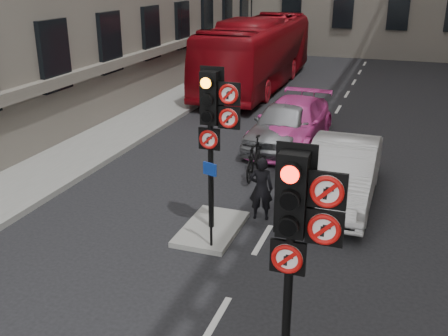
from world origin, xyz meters
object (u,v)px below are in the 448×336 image
Objects in this scene: signal_near at (298,222)px; motorcyclist at (261,188)px; motorcycle at (255,157)px; info_sign at (211,193)px; bus_red at (258,53)px; car_pink at (292,123)px; car_white at (342,172)px; car_silver at (285,124)px; signal_far at (214,116)px.

signal_near is 2.33× the size of motorcyclist.
motorcycle is at bearing -80.86° from motorcyclist.
bus_red is at bearing 121.76° from info_sign.
motorcyclist reaches higher than car_pink.
car_white is at bearing -144.45° from motorcyclist.
signal_near is at bearing -34.04° from info_sign.
signal_near is 10.94m from car_silver.
signal_far is 1.62m from info_sign.
bus_red reaches higher than motorcyclist.
motorcyclist reaches higher than motorcycle.
signal_far is 1.93× the size of info_sign.
info_sign is (0.21, -0.81, -1.38)m from signal_far.
motorcyclist is at bearing 109.98° from signal_near.
signal_far reaches higher than bus_red.
car_silver is at bearing 121.93° from car_white.
signal_near is 11.19m from car_pink.
motorcyclist is at bearing -82.39° from car_pink.
car_silver is at bearing 89.23° from signal_far.
car_silver is at bearing 110.17° from info_sign.
car_pink is (0.24, 6.78, -1.97)m from signal_far.
bus_red is (-3.39, 15.31, -1.03)m from signal_far.
car_silver is 9.52m from bus_red.
info_sign reaches higher than car_pink.
car_pink is 5.80m from motorcyclist.
info_sign is (3.60, -16.12, -0.35)m from bus_red.
signal_far is 0.71× the size of car_pink.
car_silver is at bearing 103.47° from signal_near.
signal_far is 1.90× the size of motorcycle.
car_white is (2.33, -3.81, -0.00)m from car_silver.
info_sign is (-2.39, 3.19, -1.26)m from signal_near.
signal_near is at bearing -73.31° from motorcycle.
signal_near is at bearing -73.19° from bus_red.
car_white is 2.47× the size of motorcycle.
car_pink is (-2.36, 10.78, -1.85)m from signal_near.
car_pink is at bearing 118.50° from car_white.
motorcyclist is at bearing -78.80° from car_silver.
info_sign is (0.13, -7.30, 0.55)m from car_silver.
car_white is 0.39× the size of bus_red.
car_silver is 2.39× the size of motorcycle.
motorcyclist is (0.78, 1.01, -1.94)m from signal_far.
signal_far reaches higher than car_pink.
car_silver reaches higher than car_pink.
info_sign is (-2.21, -3.49, 0.55)m from car_white.
car_white is 2.69m from motorcycle.
motorcyclist is at bearing 52.27° from signal_far.
bus_red is at bearing 115.49° from car_silver.
signal_near reaches higher than car_silver.
signal_far is at bearing -86.77° from car_silver.
signal_near is at bearing -56.98° from signal_far.
car_white is 0.92× the size of car_pink.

